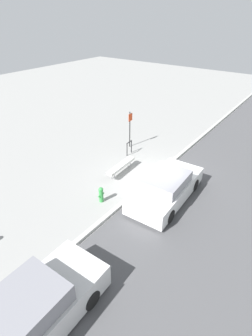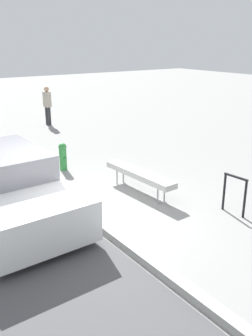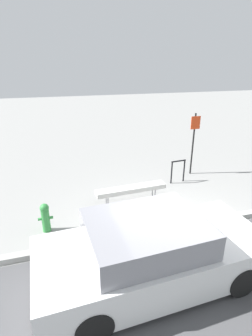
% 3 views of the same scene
% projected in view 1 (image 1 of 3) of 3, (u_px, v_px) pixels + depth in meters
% --- Properties ---
extents(ground_plane, '(60.00, 60.00, 0.00)m').
position_uv_depth(ground_plane, '(152.00, 179.00, 13.56)').
color(ground_plane, gray).
extents(curb, '(60.00, 0.20, 0.13)m').
position_uv_depth(curb, '(152.00, 178.00, 13.52)').
color(curb, '#A8A8A3').
rests_on(curb, ground_plane).
extents(bench, '(2.16, 0.46, 0.52)m').
position_uv_depth(bench, '(121.00, 166.00, 13.85)').
color(bench, '#99999E').
rests_on(bench, ground_plane).
extents(bike_rack, '(0.55, 0.09, 0.83)m').
position_uv_depth(bike_rack, '(129.00, 147.00, 15.67)').
color(bike_rack, black).
rests_on(bike_rack, ground_plane).
extents(sign_post, '(0.36, 0.08, 2.30)m').
position_uv_depth(sign_post, '(130.00, 126.00, 16.08)').
color(sign_post, black).
rests_on(sign_post, ground_plane).
extents(fire_hydrant, '(0.36, 0.22, 0.77)m').
position_uv_depth(fire_hydrant, '(101.00, 194.00, 11.78)').
color(fire_hydrant, '#338C3F').
rests_on(fire_hydrant, ground_plane).
extents(parked_car_near, '(4.41, 2.02, 1.35)m').
position_uv_depth(parked_car_near, '(166.00, 187.00, 11.84)').
color(parked_car_near, black).
rests_on(parked_car_near, ground_plane).
extents(parked_car_far, '(4.50, 1.93, 1.52)m').
position_uv_depth(parked_car_far, '(30.00, 315.00, 6.83)').
color(parked_car_far, black).
rests_on(parked_car_far, ground_plane).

